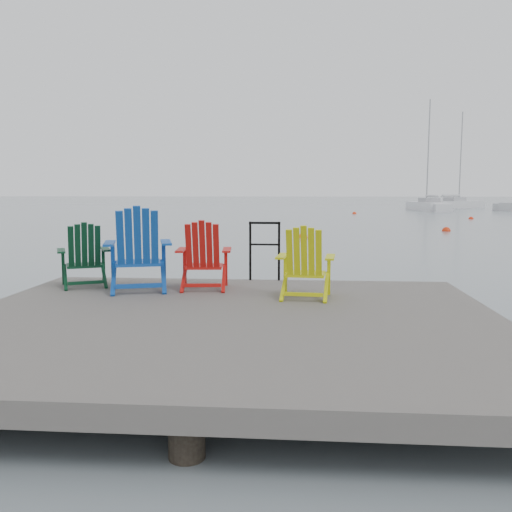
# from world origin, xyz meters

# --- Properties ---
(ground) EXTENTS (400.00, 400.00, 0.00)m
(ground) POSITION_xyz_m (0.00, 0.00, 0.00)
(ground) COLOR slate
(ground) RESTS_ON ground
(dock) EXTENTS (6.00, 5.00, 1.40)m
(dock) POSITION_xyz_m (0.00, 0.00, 0.35)
(dock) COLOR #2F2C2A
(dock) RESTS_ON ground
(handrail) EXTENTS (0.48, 0.04, 0.90)m
(handrail) POSITION_xyz_m (0.25, 2.45, 1.04)
(handrail) COLOR black
(handrail) RESTS_ON dock
(chair_green) EXTENTS (0.88, 0.85, 0.90)m
(chair_green) POSITION_xyz_m (-2.28, 1.68, 0.96)
(chair_green) COLOR black
(chair_green) RESTS_ON dock
(chair_blue) EXTENTS (1.06, 1.00, 1.13)m
(chair_blue) POSITION_xyz_m (-1.41, 1.42, 1.07)
(chair_blue) COLOR #0E3F96
(chair_blue) RESTS_ON dock
(chair_red) EXTENTS (0.80, 0.75, 0.94)m
(chair_red) POSITION_xyz_m (-0.54, 1.60, 0.98)
(chair_red) COLOR #B1110D
(chair_red) RESTS_ON dock
(chair_yellow) EXTENTS (0.78, 0.73, 0.91)m
(chair_yellow) POSITION_xyz_m (0.85, 1.06, 0.96)
(chair_yellow) COLOR #BFC40A
(chair_yellow) RESTS_ON dock
(sailboat_near) EXTENTS (2.81, 8.22, 11.18)m
(sailboat_near) POSITION_xyz_m (13.60, 49.66, 0.36)
(sailboat_near) COLOR silver
(sailboat_near) RESTS_ON ground
(sailboat_mid) EXTENTS (7.32, 6.65, 10.93)m
(sailboat_mid) POSITION_xyz_m (18.46, 56.96, 0.36)
(sailboat_mid) COLOR silver
(sailboat_mid) RESTS_ON ground
(buoy_a) EXTENTS (0.40, 0.40, 0.40)m
(buoy_a) POSITION_xyz_m (7.70, 20.30, 0.00)
(buoy_a) COLOR red
(buoy_a) RESTS_ON ground
(buoy_b) EXTENTS (0.39, 0.39, 0.39)m
(buoy_b) POSITION_xyz_m (0.94, 16.16, 0.00)
(buoy_b) COLOR #F8430E
(buoy_b) RESTS_ON ground
(buoy_c) EXTENTS (0.34, 0.34, 0.34)m
(buoy_c) POSITION_xyz_m (12.43, 32.02, 0.00)
(buoy_c) COLOR red
(buoy_c) RESTS_ON ground
(buoy_d) EXTENTS (0.36, 0.36, 0.36)m
(buoy_d) POSITION_xyz_m (5.40, 40.00, 0.00)
(buoy_d) COLOR red
(buoy_d) RESTS_ON ground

